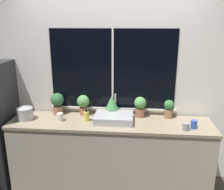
{
  "coord_description": "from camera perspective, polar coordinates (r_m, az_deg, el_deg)",
  "views": [
    {
      "loc": [
        0.29,
        -2.59,
        2.13
      ],
      "look_at": [
        0.02,
        0.28,
        1.26
      ],
      "focal_mm": 40.0,
      "sensor_mm": 36.0,
      "label": 1
    }
  ],
  "objects": [
    {
      "name": "mug_blue",
      "position": [
        3.08,
        18.2,
        -6.39
      ],
      "size": [
        0.07,
        0.07,
        0.1
      ],
      "color": "#3351AD",
      "rests_on": "counter"
    },
    {
      "name": "potted_plant_far_right",
      "position": [
        3.29,
        12.85,
        -2.98
      ],
      "size": [
        0.13,
        0.13,
        0.24
      ],
      "color": "#9E6B4C",
      "rests_on": "counter"
    },
    {
      "name": "potted_plant_center",
      "position": [
        3.26,
        -0.11,
        -2.09
      ],
      "size": [
        0.17,
        0.17,
        0.28
      ],
      "color": "#9E6B4C",
      "rests_on": "counter"
    },
    {
      "name": "counter",
      "position": [
        3.33,
        -0.36,
        -13.36
      ],
      "size": [
        2.53,
        0.58,
        0.91
      ],
      "color": "#B2A893",
      "rests_on": "ground_plane"
    },
    {
      "name": "wall_back",
      "position": [
        3.32,
        0.2,
        3.2
      ],
      "size": [
        8.0,
        0.09,
        2.7
      ],
      "color": "silver",
      "rests_on": "ground_plane"
    },
    {
      "name": "mug_grey",
      "position": [
        3.01,
        16.51,
        -6.92
      ],
      "size": [
        0.08,
        0.08,
        0.09
      ],
      "color": "gray",
      "rests_on": "counter"
    },
    {
      "name": "potted_plant_far_left",
      "position": [
        3.41,
        -12.36,
        -1.63
      ],
      "size": [
        0.18,
        0.18,
        0.29
      ],
      "color": "#9E6B4C",
      "rests_on": "counter"
    },
    {
      "name": "sink",
      "position": [
        3.14,
        0.43,
        -5.15
      ],
      "size": [
        0.47,
        0.43,
        0.29
      ],
      "color": "#ADADB2",
      "rests_on": "counter"
    },
    {
      "name": "potted_plant_left",
      "position": [
        3.32,
        -6.58,
        -1.89
      ],
      "size": [
        0.16,
        0.16,
        0.27
      ],
      "color": "#9E6B4C",
      "rests_on": "counter"
    },
    {
      "name": "soap_bottle",
      "position": [
        3.15,
        -5.88,
        -4.78
      ],
      "size": [
        0.07,
        0.07,
        0.16
      ],
      "color": "#DBD14C",
      "rests_on": "counter"
    },
    {
      "name": "mug_white",
      "position": [
        3.2,
        -11.8,
        -4.97
      ],
      "size": [
        0.08,
        0.08,
        0.1
      ],
      "color": "white",
      "rests_on": "counter"
    },
    {
      "name": "kettle",
      "position": [
        3.36,
        -19.31,
        -3.96
      ],
      "size": [
        0.2,
        0.2,
        0.17
      ],
      "color": "#B2B2B7",
      "rests_on": "counter"
    },
    {
      "name": "potted_plant_right",
      "position": [
        3.26,
        6.44,
        -2.48
      ],
      "size": [
        0.16,
        0.16,
        0.27
      ],
      "color": "#9E6B4C",
      "rests_on": "counter"
    }
  ]
}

